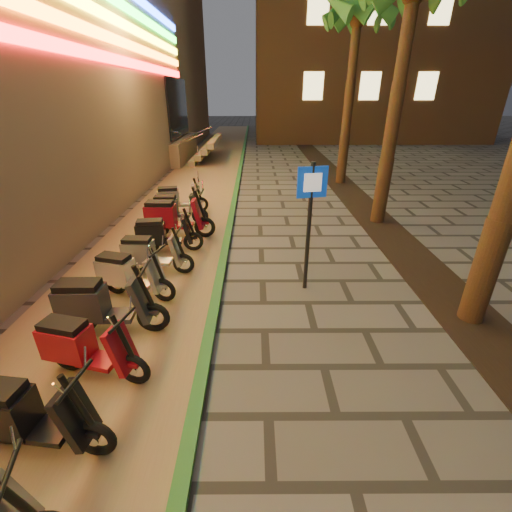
{
  "coord_description": "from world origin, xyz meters",
  "views": [
    {
      "loc": [
        -0.17,
        -2.92,
        3.57
      ],
      "look_at": [
        -0.14,
        2.04,
        1.2
      ],
      "focal_mm": 24.0,
      "sensor_mm": 36.0,
      "label": 1
    }
  ],
  "objects_px": {
    "scooter_9": "(161,234)",
    "scooter_12": "(176,199)",
    "scooter_4": "(23,415)",
    "scooter_11": "(174,208)",
    "pedestrian_sign": "(310,211)",
    "scooter_5": "(83,347)",
    "scooter_10": "(171,217)",
    "scooter_8": "(149,253)",
    "scooter_6": "(99,304)",
    "scooter_7": "(127,274)"
  },
  "relations": [
    {
      "from": "scooter_4",
      "to": "scooter_11",
      "type": "height_order",
      "value": "scooter_4"
    },
    {
      "from": "scooter_9",
      "to": "scooter_4",
      "type": "bearing_deg",
      "value": -100.17
    },
    {
      "from": "scooter_5",
      "to": "scooter_10",
      "type": "relative_size",
      "value": 0.84
    },
    {
      "from": "pedestrian_sign",
      "to": "scooter_11",
      "type": "xyz_separation_m",
      "value": [
        -3.4,
        3.77,
        -1.14
      ]
    },
    {
      "from": "scooter_11",
      "to": "scooter_8",
      "type": "bearing_deg",
      "value": -88.49
    },
    {
      "from": "pedestrian_sign",
      "to": "scooter_11",
      "type": "height_order",
      "value": "pedestrian_sign"
    },
    {
      "from": "scooter_5",
      "to": "scooter_10",
      "type": "height_order",
      "value": "scooter_10"
    },
    {
      "from": "scooter_11",
      "to": "scooter_6",
      "type": "bearing_deg",
      "value": -91.85
    },
    {
      "from": "scooter_4",
      "to": "scooter_6",
      "type": "bearing_deg",
      "value": 97.68
    },
    {
      "from": "scooter_10",
      "to": "scooter_12",
      "type": "xyz_separation_m",
      "value": [
        -0.3,
        2.05,
        -0.07
      ]
    },
    {
      "from": "scooter_9",
      "to": "scooter_12",
      "type": "relative_size",
      "value": 0.98
    },
    {
      "from": "scooter_6",
      "to": "scooter_9",
      "type": "relative_size",
      "value": 1.09
    },
    {
      "from": "pedestrian_sign",
      "to": "scooter_5",
      "type": "height_order",
      "value": "pedestrian_sign"
    },
    {
      "from": "scooter_9",
      "to": "scooter_12",
      "type": "bearing_deg",
      "value": 87.04
    },
    {
      "from": "scooter_8",
      "to": "scooter_12",
      "type": "bearing_deg",
      "value": 96.38
    },
    {
      "from": "scooter_5",
      "to": "scooter_12",
      "type": "relative_size",
      "value": 0.96
    },
    {
      "from": "scooter_5",
      "to": "scooter_8",
      "type": "height_order",
      "value": "scooter_5"
    },
    {
      "from": "scooter_6",
      "to": "scooter_10",
      "type": "height_order",
      "value": "scooter_10"
    },
    {
      "from": "pedestrian_sign",
      "to": "scooter_10",
      "type": "distance_m",
      "value": 4.36
    },
    {
      "from": "scooter_5",
      "to": "scooter_10",
      "type": "bearing_deg",
      "value": 102.84
    },
    {
      "from": "scooter_8",
      "to": "pedestrian_sign",
      "type": "bearing_deg",
      "value": -8.79
    },
    {
      "from": "pedestrian_sign",
      "to": "scooter_10",
      "type": "relative_size",
      "value": 1.36
    },
    {
      "from": "scooter_8",
      "to": "scooter_12",
      "type": "xyz_separation_m",
      "value": [
        -0.26,
        4.11,
        0.03
      ]
    },
    {
      "from": "scooter_9",
      "to": "scooter_11",
      "type": "xyz_separation_m",
      "value": [
        -0.13,
        2.04,
        0.0
      ]
    },
    {
      "from": "scooter_5",
      "to": "scooter_11",
      "type": "relative_size",
      "value": 0.98
    },
    {
      "from": "scooter_7",
      "to": "scooter_9",
      "type": "distance_m",
      "value": 2.01
    },
    {
      "from": "scooter_4",
      "to": "scooter_6",
      "type": "distance_m",
      "value": 2.03
    },
    {
      "from": "scooter_5",
      "to": "scooter_8",
      "type": "distance_m",
      "value": 2.99
    },
    {
      "from": "scooter_7",
      "to": "scooter_11",
      "type": "height_order",
      "value": "scooter_11"
    },
    {
      "from": "scooter_11",
      "to": "scooter_4",
      "type": "bearing_deg",
      "value": -91.45
    },
    {
      "from": "scooter_8",
      "to": "scooter_9",
      "type": "relative_size",
      "value": 0.96
    },
    {
      "from": "scooter_8",
      "to": "scooter_10",
      "type": "bearing_deg",
      "value": 91.79
    },
    {
      "from": "pedestrian_sign",
      "to": "scooter_5",
      "type": "bearing_deg",
      "value": -156.18
    },
    {
      "from": "scooter_9",
      "to": "scooter_11",
      "type": "distance_m",
      "value": 2.05
    },
    {
      "from": "scooter_6",
      "to": "scooter_12",
      "type": "xyz_separation_m",
      "value": [
        -0.05,
        6.17,
        -0.04
      ]
    },
    {
      "from": "scooter_4",
      "to": "scooter_10",
      "type": "relative_size",
      "value": 0.87
    },
    {
      "from": "scooter_4",
      "to": "scooter_5",
      "type": "bearing_deg",
      "value": 90.34
    },
    {
      "from": "scooter_4",
      "to": "scooter_8",
      "type": "relative_size",
      "value": 1.05
    },
    {
      "from": "scooter_10",
      "to": "pedestrian_sign",
      "type": "bearing_deg",
      "value": -39.09
    },
    {
      "from": "scooter_4",
      "to": "scooter_9",
      "type": "bearing_deg",
      "value": 95.01
    },
    {
      "from": "pedestrian_sign",
      "to": "scooter_9",
      "type": "relative_size",
      "value": 1.58
    },
    {
      "from": "scooter_6",
      "to": "scooter_8",
      "type": "bearing_deg",
      "value": 83.08
    },
    {
      "from": "scooter_8",
      "to": "scooter_6",
      "type": "bearing_deg",
      "value": -93.35
    },
    {
      "from": "scooter_5",
      "to": "scooter_8",
      "type": "xyz_separation_m",
      "value": [
        0.07,
        2.99,
        -0.01
      ]
    },
    {
      "from": "scooter_4",
      "to": "scooter_8",
      "type": "xyz_separation_m",
      "value": [
        0.2,
        4.09,
        -0.02
      ]
    },
    {
      "from": "scooter_7",
      "to": "pedestrian_sign",
      "type": "bearing_deg",
      "value": 20.02
    },
    {
      "from": "scooter_4",
      "to": "scooter_12",
      "type": "xyz_separation_m",
      "value": [
        -0.06,
        8.2,
        0.0
      ]
    },
    {
      "from": "scooter_5",
      "to": "scooter_6",
      "type": "bearing_deg",
      "value": 112.96
    },
    {
      "from": "scooter_10",
      "to": "scooter_9",
      "type": "bearing_deg",
      "value": -90.87
    },
    {
      "from": "scooter_9",
      "to": "scooter_11",
      "type": "height_order",
      "value": "scooter_11"
    }
  ]
}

